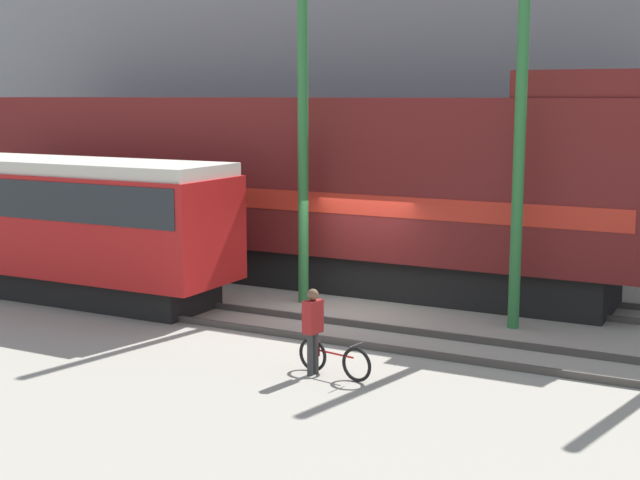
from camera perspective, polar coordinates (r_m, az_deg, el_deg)
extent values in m
plane|color=#9E998C|center=(20.84, 1.55, -4.58)|extent=(120.00, 120.00, 0.00)
cube|color=#47423D|center=(18.61, -2.02, -6.06)|extent=(60.00, 0.07, 0.14)
cube|color=#47423D|center=(19.82, 0.05, -5.10)|extent=(60.00, 0.07, 0.14)
cube|color=#47423D|center=(22.52, 3.73, -3.37)|extent=(60.00, 0.07, 0.14)
cube|color=#47423D|center=(23.81, 5.15, -2.69)|extent=(60.00, 0.07, 0.14)
cube|color=gray|center=(29.35, 10.27, 10.43)|extent=(42.42, 6.00, 11.32)
cube|color=black|center=(24.83, -3.72, -1.17)|extent=(18.89, 2.55, 1.00)
cube|color=maroon|center=(24.51, -3.78, 4.50)|extent=(20.54, 3.00, 3.92)
cube|color=red|center=(24.57, -3.77, 3.13)|extent=(20.13, 3.04, 0.50)
cube|color=maroon|center=(21.18, 17.09, 9.50)|extent=(3.00, 2.85, 0.60)
cube|color=black|center=(23.14, -15.94, -2.66)|extent=(8.03, 2.00, 0.70)
cube|color=red|center=(22.88, -16.12, 1.19)|extent=(9.12, 2.50, 2.44)
cube|color=#1E2328|center=(22.80, -16.19, 2.85)|extent=(8.76, 2.54, 0.90)
cube|color=beige|center=(22.73, -16.27, 4.60)|extent=(8.94, 2.38, 0.30)
torus|color=black|center=(15.78, 2.36, -7.97)|extent=(0.62, 0.17, 0.62)
torus|color=black|center=(16.35, -0.47, -7.34)|extent=(0.62, 0.17, 0.62)
cylinder|color=#B21E1E|center=(16.03, 0.92, -7.28)|extent=(0.83, 0.19, 0.04)
cylinder|color=#B21E1E|center=(16.22, -0.05, -6.97)|extent=(0.03, 0.03, 0.28)
cylinder|color=#262626|center=(15.67, 2.36, -6.71)|extent=(0.10, 0.44, 0.02)
cylinder|color=#333333|center=(16.20, -0.28, -7.22)|extent=(0.11, 0.11, 0.77)
cylinder|color=#333333|center=(16.08, -0.64, -7.34)|extent=(0.11, 0.11, 0.77)
cube|color=maroon|center=(15.96, -0.46, -4.92)|extent=(0.28, 0.39, 0.60)
sphere|color=brown|center=(15.87, -0.46, -3.52)|extent=(0.21, 0.21, 0.21)
cylinder|color=#2D7238|center=(21.18, -1.10, 8.13)|extent=(0.25, 0.25, 9.13)
cylinder|color=#2D7238|center=(19.22, 12.67, 6.64)|extent=(0.24, 0.24, 8.36)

